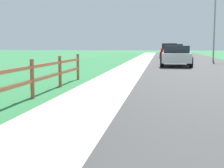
# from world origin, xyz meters

# --- Properties ---
(ground_plane) EXTENTS (120.00, 120.00, 0.00)m
(ground_plane) POSITION_xyz_m (0.00, 25.00, 0.00)
(ground_plane) COLOR #2E7541
(road_asphalt) EXTENTS (7.00, 66.00, 0.01)m
(road_asphalt) POSITION_xyz_m (3.50, 27.00, 0.00)
(road_asphalt) COLOR #363636
(road_asphalt) RESTS_ON ground
(curb_concrete) EXTENTS (6.00, 66.00, 0.01)m
(curb_concrete) POSITION_xyz_m (-3.00, 27.00, 0.00)
(curb_concrete) COLOR #BEB09F
(curb_concrete) RESTS_ON ground
(grass_verge) EXTENTS (5.00, 66.00, 0.00)m
(grass_verge) POSITION_xyz_m (-4.50, 27.00, 0.01)
(grass_verge) COLOR #2E7541
(grass_verge) RESTS_ON ground
(rail_fence) EXTENTS (0.11, 12.34, 1.10)m
(rail_fence) POSITION_xyz_m (-2.55, 6.73, 0.64)
(rail_fence) COLOR brown
(rail_fence) RESTS_ON ground
(parked_suv_white) EXTENTS (2.17, 4.40, 1.41)m
(parked_suv_white) POSITION_xyz_m (1.96, 22.30, 0.74)
(parked_suv_white) COLOR white
(parked_suv_white) RESTS_ON ground
(parked_car_beige) EXTENTS (2.08, 4.35, 1.54)m
(parked_car_beige) POSITION_xyz_m (2.04, 29.73, 0.78)
(parked_car_beige) COLOR #C6B793
(parked_car_beige) RESTS_ON ground
(parked_car_red) EXTENTS (2.09, 4.48, 1.64)m
(parked_car_red) POSITION_xyz_m (1.83, 36.89, 0.81)
(parked_car_red) COLOR maroon
(parked_car_red) RESTS_ON ground
(parked_car_black) EXTENTS (2.08, 4.33, 1.38)m
(parked_car_black) POSITION_xyz_m (2.72, 44.10, 0.72)
(parked_car_black) COLOR black
(parked_car_black) RESTS_ON ground
(street_lamp) EXTENTS (1.17, 0.20, 6.73)m
(street_lamp) POSITION_xyz_m (5.89, 30.80, 3.97)
(street_lamp) COLOR gray
(street_lamp) RESTS_ON ground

